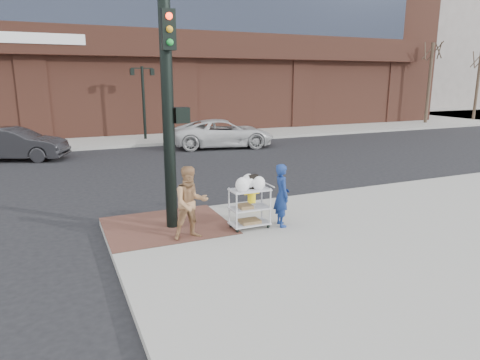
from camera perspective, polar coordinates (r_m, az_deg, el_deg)
name	(u,v)px	position (r m, az deg, el deg)	size (l,w,h in m)	color
ground	(204,241)	(9.54, -4.78, -8.11)	(220.00, 220.00, 0.00)	black
sidewalk_far	(218,114)	(43.36, -2.99, 8.81)	(65.00, 36.00, 0.15)	gray
brick_curb_ramp	(167,225)	(10.14, -9.70, -6.00)	(2.80, 2.40, 0.01)	brown
filler_block	(394,36)	(63.41, 19.84, 17.58)	(14.00, 20.00, 18.00)	slate
bare_tree_a	(433,41)	(36.73, 24.38, 16.55)	(1.80, 1.80, 7.20)	#382B21
lamp_post	(143,95)	(24.91, -12.77, 11.03)	(1.32, 0.22, 4.00)	black
traffic_signal_pole	(169,110)	(9.51, -9.41, 9.25)	(0.61, 0.51, 5.00)	black
woman_blue	(282,195)	(9.85, 5.59, -2.02)	(0.53, 0.35, 1.46)	navy
pedestrian_tan	(191,203)	(9.07, -6.60, -3.06)	(0.76, 0.59, 1.57)	#9D714A
sedan_dark	(14,144)	(21.10, -27.89, 4.26)	(1.52, 4.35, 1.43)	black
minivan_white	(223,133)	(22.34, -2.25, 6.23)	(2.40, 5.20, 1.44)	silver
utility_cart	(250,204)	(9.70, 1.29, -3.25)	(0.89, 0.50, 1.24)	#B2B3B8
fire_hydrant	(252,193)	(11.05, 1.57, -1.77)	(0.42, 0.29, 0.89)	yellow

